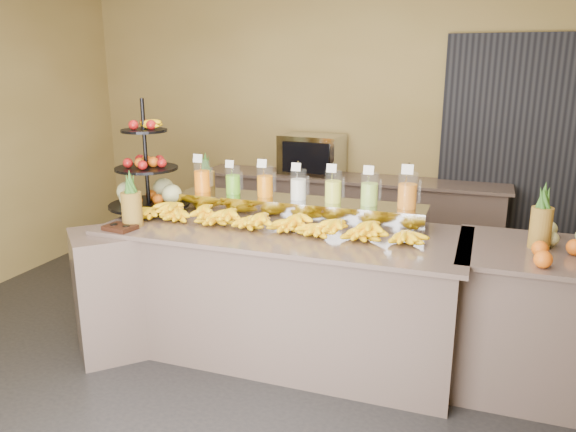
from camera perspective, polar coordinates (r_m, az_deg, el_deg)
The scene contains 20 objects.
ground at distance 3.99m, azimuth -2.04°, elevation -15.41°, with size 6.00×6.00×0.00m, color black.
room_envelope at distance 4.12m, azimuth 4.32°, elevation 13.01°, with size 6.04×5.02×2.82m.
buffet_counter at distance 4.03m, azimuth -2.28°, elevation -7.65°, with size 2.75×1.25×0.93m.
right_counter at distance 3.94m, azimuth 24.33°, elevation -9.66°, with size 1.08×0.88×0.93m.
back_ledge at distance 5.80m, azimuth 6.11°, elevation -0.50°, with size 3.10×0.55×0.93m.
pitcher_tray at distance 4.10m, azimuth 1.05°, elevation 0.71°, with size 1.85×0.30×0.15m, color gray.
juice_pitcher_orange_a at distance 4.37m, azimuth -8.71°, elevation 3.84°, with size 0.13×0.13×0.31m.
juice_pitcher_green at distance 4.25m, azimuth -5.61°, elevation 3.49°, with size 0.11×0.12×0.27m.
juice_pitcher_orange_b at distance 4.15m, azimuth -2.35°, elevation 3.36°, with size 0.12×0.13×0.30m.
juice_pitcher_milk at distance 4.06m, azimuth 1.06°, elevation 3.05°, with size 0.12×0.12×0.29m.
juice_pitcher_lemon at distance 3.99m, azimuth 4.61°, elevation 2.82°, with size 0.12×0.13×0.29m.
juice_pitcher_lime at distance 3.93m, azimuth 8.27°, elevation 2.54°, with size 0.12×0.13×0.30m.
juice_pitcher_orange_c at distance 3.89m, azimuth 12.03°, elevation 2.35°, with size 0.13×0.14×0.32m.
banana_heap at distance 3.85m, azimuth -2.19°, elevation -0.18°, with size 2.10×0.19×0.17m.
fruit_stand at distance 4.41m, azimuth -13.66°, elevation 3.24°, with size 0.74×0.74×0.86m.
condiment_caddy at distance 4.02m, azimuth -16.69°, elevation -1.13°, with size 0.20×0.15×0.03m, color black.
pineapple_left_a at distance 4.05m, azimuth -15.60°, elevation 1.05°, with size 0.14×0.14×0.40m.
pineapple_left_b at distance 4.60m, azimuth -8.31°, elevation 3.24°, with size 0.14×0.14×0.42m.
right_fruit_pile at distance 3.65m, azimuth 26.78°, elevation -2.70°, with size 0.49×0.47×0.26m.
oven_warmer at distance 5.76m, azimuth 2.48°, elevation 6.25°, with size 0.61×0.43×0.41m, color gray.
Camera 1 is at (1.28, -3.18, 2.04)m, focal length 35.00 mm.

